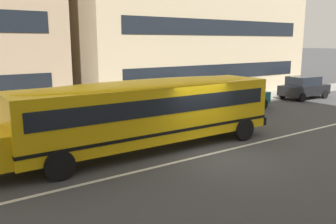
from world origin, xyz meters
The scene contains 6 objects.
ground_plane centered at (0.00, 0.00, 0.00)m, with size 400.00×400.00×0.00m, color #424244.
sidewalk_far centered at (0.00, 8.41, 0.01)m, with size 120.00×3.00×0.01m, color gray.
lane_centreline centered at (0.00, 0.00, 0.00)m, with size 110.00×0.16×0.01m, color silver.
school_bus centered at (-1.78, 1.85, 1.61)m, with size 12.12×2.95×2.70m.
parked_car_black_under_tree centered at (14.26, 5.90, 0.84)m, with size 3.95×1.98×1.64m.
parked_car_teal_far_corner centered at (7.33, 5.69, 0.84)m, with size 3.96×2.00×1.64m.
Camera 1 is at (-8.57, -9.41, 4.12)m, focal length 37.69 mm.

